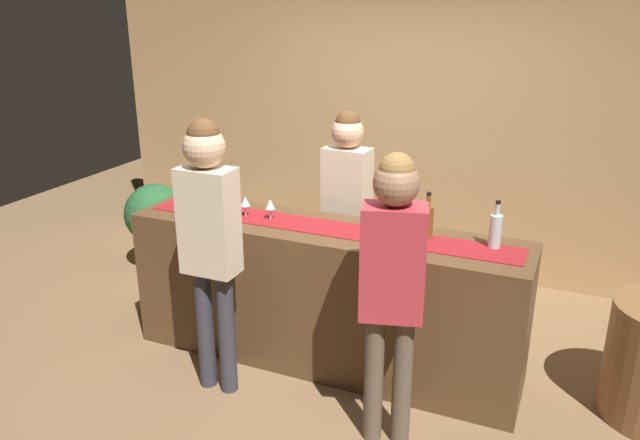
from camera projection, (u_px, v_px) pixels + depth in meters
The scene contains 12 objects.
ground_plane at pixel (324, 359), 4.44m from camera, with size 10.00×10.00×0.00m, color brown.
back_wall at pixel (407, 113), 5.60m from camera, with size 6.00×0.12×2.90m, color tan.
bar_counter at pixel (324, 296), 4.28m from camera, with size 2.70×0.60×1.00m, color #543821.
counter_runner_cloth at pixel (324, 227), 4.11m from camera, with size 2.56×0.28×0.01m, color maroon.
wine_bottle_clear at pixel (495, 231), 3.74m from camera, with size 0.07×0.07×0.30m.
wine_bottle_amber at pixel (427, 221), 3.90m from camera, with size 0.07×0.07×0.30m.
wine_glass_near_customer at pixel (270, 205), 4.22m from camera, with size 0.07×0.07×0.14m.
wine_glass_mid_counter at pixel (245, 202), 4.28m from camera, with size 0.07×0.07×0.14m.
bartender at pixel (347, 197), 4.62m from camera, with size 0.35×0.24×1.68m.
customer_sipping at pixel (392, 272), 3.29m from camera, with size 0.38×0.28×1.71m.
customer_browsing at pixel (209, 228), 3.75m from camera, with size 0.34×0.25×1.78m.
potted_plant_tall at pixel (156, 220), 5.80m from camera, with size 0.56×0.56×0.82m.
Camera 1 is at (1.51, -3.54, 2.43)m, focal length 34.98 mm.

